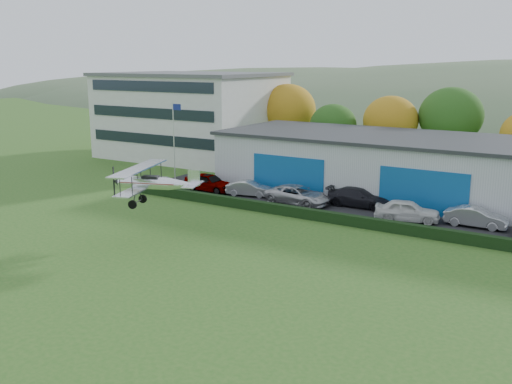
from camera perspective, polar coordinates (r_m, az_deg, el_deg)
The scene contains 14 objects.
ground at distance 30.11m, azimuth -5.53°, elevation -10.28°, with size 300.00×300.00×0.00m, color #2B5C1D.
apron at distance 46.60m, azimuth 13.41°, elevation -2.11°, with size 48.00×9.00×0.05m, color black.
hedge at distance 42.13m, azimuth 11.32°, elevation -3.08°, with size 46.00×0.60×0.80m, color black.
hangar at distance 52.07m, azimuth 18.12°, elevation 2.13°, with size 40.60×12.60×5.30m.
office_block at distance 72.81m, azimuth -6.45°, elevation 7.63°, with size 20.60×15.60×10.40m.
flagpole at distance 57.73m, azimuth -8.10°, elevation 5.79°, with size 1.05×0.10×8.00m.
tree_belt at distance 64.83m, azimuth 17.50°, elevation 6.82°, with size 75.70×13.22×10.12m.
car_0 at distance 53.12m, azimuth -4.71°, elevation 0.97°, with size 1.94×4.82×1.64m, color gray.
car_1 at distance 51.06m, azimuth -0.68°, elevation 0.36°, with size 1.42×4.07×1.34m, color silver.
car_2 at distance 48.20m, azimuth 4.20°, elevation -0.30°, with size 2.59×5.61×1.56m, color silver.
car_3 at distance 48.06m, azimuth 10.22°, elevation -0.52°, with size 2.17×5.35×1.55m, color black.
car_4 at distance 44.44m, azimuth 14.80°, elevation -1.80°, with size 1.92×4.78×1.63m, color silver.
car_5 at distance 44.52m, azimuth 21.02°, elevation -2.34°, with size 1.53×4.40×1.45m, color silver.
biplane at distance 38.33m, azimuth -10.31°, elevation 1.00°, with size 6.15×6.93×2.61m.
Camera 1 is at (16.99, -21.86, 11.84)m, focal length 40.24 mm.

